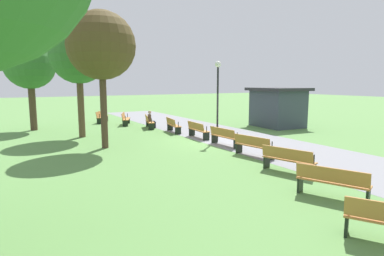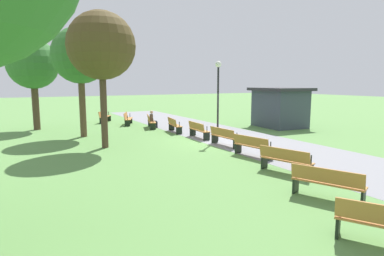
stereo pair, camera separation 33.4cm
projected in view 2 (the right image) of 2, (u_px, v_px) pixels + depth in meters
ground_plane at (212, 141)px, 16.91m from camera, size 120.00×120.00×0.00m
path_paving at (239, 139)px, 17.76m from camera, size 37.27×4.80×0.01m
bench_0 at (104, 116)px, 24.87m from camera, size 1.83×1.33×0.89m
bench_1 at (128, 118)px, 23.45m from camera, size 1.88×1.17×0.89m
bench_2 at (151, 121)px, 21.79m from camera, size 1.90×0.98×0.89m
bench_3 at (174, 125)px, 19.93m from camera, size 1.89×0.79×0.89m
bench_4 at (198, 130)px, 17.89m from camera, size 1.86×0.58×0.89m
bench_5 at (224, 136)px, 15.69m from camera, size 1.86×0.58×0.89m
bench_6 at (252, 146)px, 13.37m from camera, size 1.89×0.79×0.89m
bench_7 at (285, 160)px, 10.95m from camera, size 1.90×0.98×0.89m
bench_8 at (327, 182)px, 8.47m from camera, size 1.88×1.17×0.89m
person_seated at (153, 119)px, 21.81m from camera, size 0.44×0.58×1.20m
tree_1 at (101, 46)px, 14.68m from camera, size 3.13×3.13×6.33m
tree_2 at (80, 56)px, 17.78m from camera, size 3.13×3.13×6.14m
tree_3 at (33, 65)px, 20.52m from camera, size 3.19×3.19×5.85m
lamp_post at (218, 86)px, 16.66m from camera, size 0.32×0.32×4.18m
kiosk at (280, 107)px, 22.24m from camera, size 3.85×3.34×2.72m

